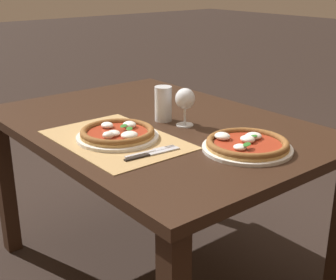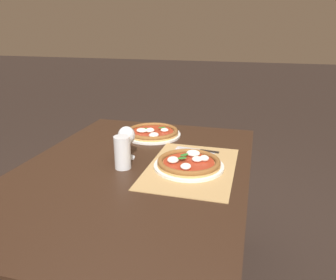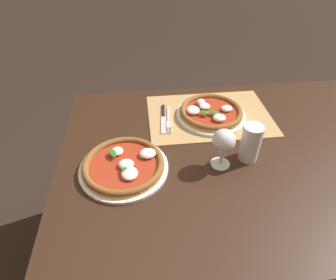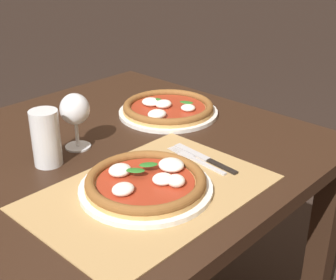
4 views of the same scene
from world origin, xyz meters
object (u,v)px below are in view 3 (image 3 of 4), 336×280
Objects in this scene: pizza_near at (211,112)px; wine_glass at (224,142)px; pint_glass at (250,143)px; knife at (163,119)px; pizza_far at (124,165)px; fork at (169,120)px.

pizza_near is 1.98× the size of wine_glass.
knife is at bearing -43.92° from pint_glass.
wine_glass is 1.07× the size of pint_glass.
pizza_near reaches higher than knife.
wine_glass is 0.12m from pint_glass.
fork is (-0.19, -0.28, -0.01)m from pizza_far.
fork is at bearing 154.28° from knife.
knife is (0.18, -0.30, -0.10)m from wine_glass.
wine_glass is at bearing 120.65° from knife.
pint_glass is 0.41m from knife.
pint_glass is at bearing 136.08° from knife.
wine_glass reaches higher than pizza_near.
wine_glass is (-0.35, 0.01, 0.09)m from pizza_far.
knife is (0.21, 0.00, -0.02)m from pizza_near.
pint_glass is at bearing 134.86° from fork.
pizza_near is 0.48m from pizza_far.
pizza_far is at bearing 1.33° from pint_glass.
wine_glass reaches higher than knife.
pint_glass is (-0.11, -0.02, -0.04)m from wine_glass.
wine_glass is 0.34m from fork.
fork is 0.93× the size of knife.
wine_glass is at bearing 118.18° from fork.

